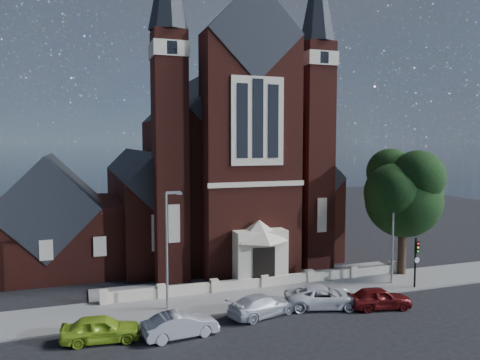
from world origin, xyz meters
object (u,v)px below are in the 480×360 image
object	(u,v)px
street_lamp_left	(168,243)
car_white_suv	(323,297)
traffic_signal	(416,256)
car_silver_a	(180,325)
car_lime_van	(101,329)
car_silver_b	(263,305)
car_dark_red	(379,298)
street_lamp_right	(394,227)
church	(208,171)
parish_hall	(50,224)
street_tree	(407,194)

from	to	relation	value
street_lamp_left	car_white_suv	bearing A→B (deg)	-15.64
traffic_signal	car_silver_a	xyz separation A→B (m)	(-19.03, -2.93, -1.86)
car_lime_van	car_silver_a	distance (m)	4.49
car_silver_b	car_dark_red	size ratio (longest dim) A/B	1.12
car_white_suv	car_dark_red	bearing A→B (deg)	-97.10
street_lamp_left	street_lamp_right	distance (m)	18.00
car_lime_van	car_silver_b	xyz separation A→B (m)	(10.19, 0.72, -0.05)
car_white_suv	car_dark_red	size ratio (longest dim) A/B	1.22
street_lamp_left	car_silver_b	size ratio (longest dim) A/B	1.67
car_white_suv	traffic_signal	bearing A→B (deg)	-66.58
traffic_signal	car_white_suv	bearing A→B (deg)	-171.71
church	parish_hall	size ratio (longest dim) A/B	2.86
traffic_signal	car_dark_red	world-z (taller)	traffic_signal
car_lime_van	street_lamp_right	bearing A→B (deg)	-74.47
parish_hall	street_tree	distance (m)	31.27
parish_hall	car_dark_red	bearing A→B (deg)	-40.02
parish_hall	street_lamp_left	xyz separation A→B (m)	(8.09, -14.00, 0.59)
street_lamp_right	car_lime_van	xyz separation A→B (m)	(-22.53, -3.66, -3.84)
car_lime_van	car_dark_red	distance (m)	18.23
car_dark_red	car_lime_van	bearing A→B (deg)	98.73
parish_hall	car_silver_b	world-z (taller)	parish_hall
street_tree	street_lamp_left	world-z (taller)	street_tree
traffic_signal	car_lime_van	distance (m)	23.60
traffic_signal	car_lime_van	xyz separation A→B (m)	(-23.44, -2.09, -1.83)
car_dark_red	parish_hall	bearing A→B (deg)	60.67
car_lime_van	car_dark_red	world-z (taller)	car_lime_van
church	street_tree	bearing A→B (deg)	-53.83
street_lamp_left	street_lamp_right	size ratio (longest dim) A/B	1.00
church	car_dark_red	xyz separation A→B (m)	(5.78, -23.23, -7.45)
street_lamp_right	car_lime_van	world-z (taller)	street_lamp_right
parish_hall	car_white_suv	world-z (taller)	parish_hall
street_tree	car_silver_b	xyz separation A→B (m)	(-14.85, -4.65, -6.26)
parish_hall	car_dark_red	size ratio (longest dim) A/B	2.82
car_lime_van	car_silver_a	world-z (taller)	car_lime_van
street_lamp_right	car_silver_b	xyz separation A→B (m)	(-12.35, -2.94, -3.90)
street_tree	street_lamp_right	world-z (taller)	street_tree
car_silver_a	car_silver_b	size ratio (longest dim) A/B	0.91
street_lamp_right	car_dark_red	bearing A→B (deg)	-135.17
parish_hall	street_lamp_left	distance (m)	16.18
church	car_lime_van	distance (m)	26.85
street_lamp_right	car_dark_red	xyz separation A→B (m)	(-4.31, -4.29, -3.86)
car_lime_van	car_dark_red	bearing A→B (deg)	-85.66
parish_hall	car_dark_red	distance (m)	28.63
parish_hall	car_silver_b	distance (m)	22.06
street_lamp_right	traffic_signal	distance (m)	2.71
parish_hall	street_lamp_right	world-z (taller)	parish_hall
street_lamp_right	car_silver_b	world-z (taller)	street_lamp_right
street_lamp_right	car_silver_b	bearing A→B (deg)	-166.60
traffic_signal	car_silver_b	bearing A→B (deg)	-174.12
street_lamp_right	church	bearing A→B (deg)	118.04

